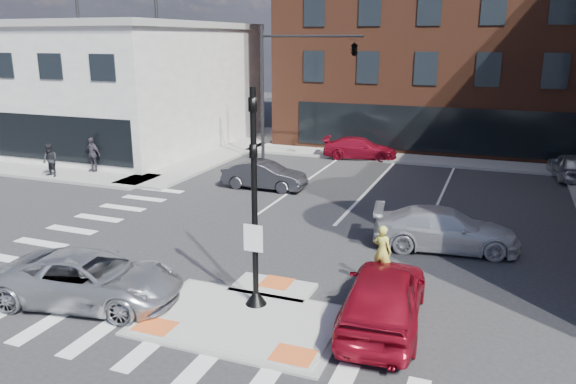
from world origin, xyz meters
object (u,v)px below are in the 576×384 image
at_px(pedestrian_b, 92,154).
at_px(bg_car_silver, 571,166).
at_px(pedestrian_a, 50,160).
at_px(bg_car_red, 360,148).
at_px(white_pickup, 445,229).
at_px(red_sedan, 384,296).
at_px(cyclist, 381,269).
at_px(silver_suv, 90,279).
at_px(bg_car_dark, 264,175).

bearing_deg(pedestrian_b, bg_car_silver, 23.91).
bearing_deg(pedestrian_a, bg_car_silver, 28.39).
bearing_deg(bg_car_red, white_pickup, -162.69).
distance_m(red_sedan, pedestrian_a, 21.91).
bearing_deg(cyclist, silver_suv, 44.60).
bearing_deg(red_sedan, white_pickup, -102.78).
xyz_separation_m(bg_car_red, cyclist, (5.27, -18.36, 0.02)).
height_order(silver_suv, bg_car_silver, silver_suv).
distance_m(white_pickup, bg_car_dark, 10.75).
distance_m(white_pickup, pedestrian_b, 20.02).
height_order(bg_car_silver, pedestrian_a, pedestrian_a).
bearing_deg(pedestrian_b, silver_suv, -45.08).
relative_size(white_pickup, pedestrian_a, 2.90).
bearing_deg(bg_car_dark, silver_suv, -178.83).
relative_size(bg_car_dark, pedestrian_a, 2.39).
bearing_deg(red_sedan, pedestrian_a, -29.86).
relative_size(silver_suv, bg_car_dark, 1.26).
distance_m(bg_car_silver, pedestrian_b, 25.89).
relative_size(bg_car_silver, cyclist, 2.05).
bearing_deg(pedestrian_a, bg_car_red, 45.67).
relative_size(red_sedan, cyclist, 2.44).
xyz_separation_m(red_sedan, white_pickup, (0.89, 6.31, -0.11)).
relative_size(cyclist, pedestrian_b, 1.07).
bearing_deg(white_pickup, pedestrian_b, 67.18).
bearing_deg(pedestrian_b, red_sedan, -25.48).
height_order(cyclist, pedestrian_a, cyclist).
xyz_separation_m(bg_car_red, pedestrian_a, (-14.05, -11.16, 0.36)).
bearing_deg(silver_suv, bg_car_silver, -43.08).
bearing_deg(bg_car_red, red_sedan, -172.16).
bearing_deg(bg_car_red, silver_suv, 166.35).
relative_size(silver_suv, pedestrian_b, 2.77).
height_order(red_sedan, white_pickup, red_sedan).
bearing_deg(silver_suv, bg_car_red, -15.13).
height_order(bg_car_dark, bg_car_red, bg_car_dark).
xyz_separation_m(white_pickup, cyclist, (-1.39, -4.20, -0.05)).
bearing_deg(bg_car_silver, white_pickup, 59.13).
xyz_separation_m(red_sedan, pedestrian_a, (-19.83, 9.31, 0.18)).
relative_size(bg_car_dark, bg_car_red, 0.92).
relative_size(white_pickup, pedestrian_b, 2.67).
height_order(white_pickup, bg_car_dark, white_pickup).
height_order(bg_car_silver, cyclist, cyclist).
bearing_deg(red_sedan, silver_suv, 7.22).
xyz_separation_m(silver_suv, bg_car_dark, (-0.44, 13.33, -0.04)).
xyz_separation_m(bg_car_silver, cyclist, (-6.50, -17.20, -0.03)).
xyz_separation_m(white_pickup, bg_car_silver, (5.11, 13.00, -0.03)).
relative_size(silver_suv, bg_car_silver, 1.26).
xyz_separation_m(bg_car_silver, pedestrian_b, (-24.54, -8.22, 0.39)).
bearing_deg(silver_suv, bg_car_dark, -7.49).
height_order(pedestrian_a, pedestrian_b, pedestrian_b).
height_order(bg_car_silver, pedestrian_b, pedestrian_b).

